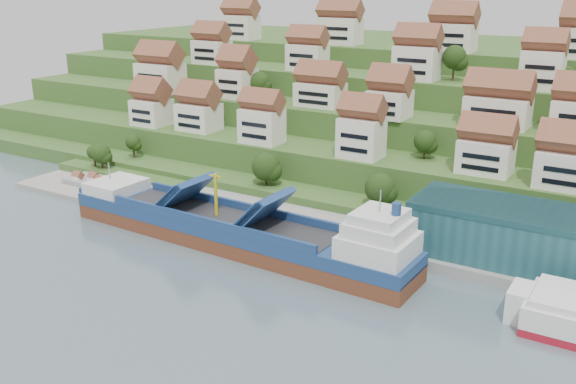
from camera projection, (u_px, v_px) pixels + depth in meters
The scene contains 9 objects.
ground at pixel (276, 256), 123.38m from camera, with size 300.00×300.00×0.00m, color slate.
quay at pixel (404, 246), 125.37m from camera, with size 180.00×14.00×2.20m, color gray.
pebble_beach at pixel (107, 189), 161.48m from camera, with size 45.00×20.00×1.00m, color gray.
hillside at pixel (449, 111), 204.05m from camera, with size 260.00×128.00×31.00m.
hillside_village at pixel (407, 87), 164.07m from camera, with size 160.61×62.89×28.23m.
hillside_trees at pixel (370, 120), 157.31m from camera, with size 137.66×62.25×29.99m.
flagpole at pixel (386, 224), 120.42m from camera, with size 1.28×0.16×8.00m.
beach_huts at pixel (97, 183), 160.94m from camera, with size 14.40×3.70×2.20m.
cargo_ship at pixel (241, 232), 126.24m from camera, with size 77.46×14.56×17.09m.
Camera 1 is at (60.54, -95.63, 50.69)m, focal length 40.00 mm.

